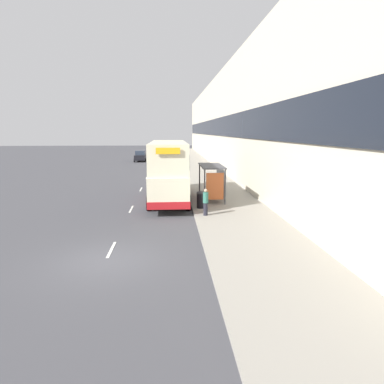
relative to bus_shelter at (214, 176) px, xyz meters
The scene contains 17 objects.
ground_plane 12.76m from the bus_shelter, 117.21° to the right, with size 220.00×220.00×0.00m, color #424247.
pavement 27.34m from the bus_shelter, 88.47° to the left, with size 5.00×93.00×0.14m.
terrace_facade 28.02m from the bus_shelter, 80.19° to the left, with size 3.10×93.00×12.50m.
lane_mark_0 11.62m from the bus_shelter, 120.21° to the right, with size 0.12×2.00×0.01m.
lane_mark_1 6.43m from the bus_shelter, 159.83° to the right, with size 0.12×2.00×0.01m.
lane_mark_2 8.31m from the bus_shelter, 135.49° to the left, with size 0.12×2.00×0.01m.
lane_mark_3 14.77m from the bus_shelter, 113.20° to the left, with size 0.12×2.00×0.01m.
lane_mark_4 22.11m from the bus_shelter, 105.19° to the left, with size 0.12×2.00×0.01m.
lane_mark_5 29.69m from the bus_shelter, 101.23° to the left, with size 0.12×2.00×0.01m.
lane_mark_6 37.35m from the bus_shelter, 98.90° to the left, with size 0.12×2.00×0.01m.
lane_mark_7 45.06m from the bus_shelter, 97.37° to the left, with size 0.12×2.00×0.01m.
bus_shelter is the anchor object (origin of this frame).
double_decker_bus_near 3.37m from the bus_shelter, 169.83° to the left, with size 2.85×10.30×4.30m.
car_0 34.93m from the bus_shelter, 103.51° to the left, with size 1.98×3.89×1.83m.
pedestrian_at_shelter 4.86m from the bus_shelter, 103.55° to the right, with size 0.32×0.32×1.60m.
pedestrian_1 1.10m from the bus_shelter, 36.66° to the left, with size 0.34×0.34×1.71m.
litter_bin 3.15m from the bus_shelter, 114.87° to the right, with size 0.55×0.55×1.05m.
Camera 1 is at (2.58, -13.05, 5.08)m, focal length 32.00 mm.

